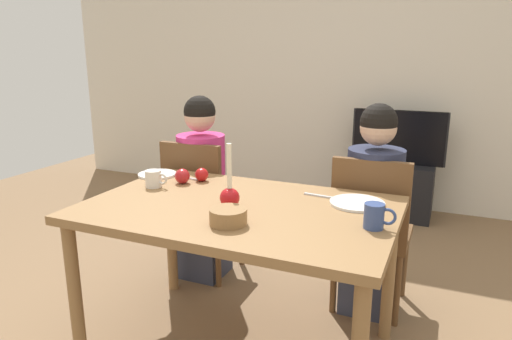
% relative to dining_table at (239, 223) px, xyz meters
% --- Properties ---
extents(back_wall, '(6.40, 0.10, 2.60)m').
position_rel_dining_table_xyz_m(back_wall, '(0.00, 2.60, 0.63)').
color(back_wall, beige).
rests_on(back_wall, ground).
extents(dining_table, '(1.40, 0.90, 0.75)m').
position_rel_dining_table_xyz_m(dining_table, '(0.00, 0.00, 0.00)').
color(dining_table, olive).
rests_on(dining_table, ground).
extents(chair_left, '(0.40, 0.40, 0.90)m').
position_rel_dining_table_xyz_m(chair_left, '(-0.56, 0.61, -0.15)').
color(chair_left, brown).
rests_on(chair_left, ground).
extents(chair_right, '(0.40, 0.40, 0.90)m').
position_rel_dining_table_xyz_m(chair_right, '(0.50, 0.61, -0.15)').
color(chair_right, brown).
rests_on(chair_right, ground).
extents(person_left_child, '(0.30, 0.30, 1.17)m').
position_rel_dining_table_xyz_m(person_left_child, '(-0.56, 0.64, -0.10)').
color(person_left_child, '#33384C').
rests_on(person_left_child, ground).
extents(person_right_child, '(0.30, 0.30, 1.17)m').
position_rel_dining_table_xyz_m(person_right_child, '(0.50, 0.64, -0.10)').
color(person_right_child, '#33384C').
rests_on(person_right_child, ground).
extents(tv_stand, '(0.64, 0.40, 0.48)m').
position_rel_dining_table_xyz_m(tv_stand, '(0.44, 2.30, -0.43)').
color(tv_stand, black).
rests_on(tv_stand, ground).
extents(tv, '(0.79, 0.05, 0.46)m').
position_rel_dining_table_xyz_m(tv, '(0.44, 2.30, 0.04)').
color(tv, black).
rests_on(tv, tv_stand).
extents(candle_centerpiece, '(0.09, 0.09, 0.29)m').
position_rel_dining_table_xyz_m(candle_centerpiece, '(-0.03, -0.04, 0.15)').
color(candle_centerpiece, red).
rests_on(candle_centerpiece, dining_table).
extents(plate_left, '(0.21, 0.21, 0.01)m').
position_rel_dining_table_xyz_m(plate_left, '(-0.65, 0.29, 0.09)').
color(plate_left, white).
rests_on(plate_left, dining_table).
extents(plate_right, '(0.25, 0.25, 0.01)m').
position_rel_dining_table_xyz_m(plate_right, '(0.49, 0.23, 0.09)').
color(plate_right, white).
rests_on(plate_right, dining_table).
extents(mug_left, '(0.13, 0.08, 0.09)m').
position_rel_dining_table_xyz_m(mug_left, '(-0.53, 0.10, 0.13)').
color(mug_left, silver).
rests_on(mug_left, dining_table).
extents(mug_right, '(0.13, 0.08, 0.10)m').
position_rel_dining_table_xyz_m(mug_right, '(0.61, -0.04, 0.13)').
color(mug_right, '#33477F').
rests_on(mug_right, dining_table).
extents(fork_left, '(0.18, 0.04, 0.01)m').
position_rel_dining_table_xyz_m(fork_left, '(-0.47, 0.30, 0.09)').
color(fork_left, silver).
rests_on(fork_left, dining_table).
extents(fork_right, '(0.18, 0.03, 0.01)m').
position_rel_dining_table_xyz_m(fork_right, '(0.31, 0.28, 0.09)').
color(fork_right, silver).
rests_on(fork_right, dining_table).
extents(bowl_walnuts, '(0.15, 0.15, 0.07)m').
position_rel_dining_table_xyz_m(bowl_walnuts, '(0.06, -0.22, 0.12)').
color(bowl_walnuts, olive).
rests_on(bowl_walnuts, dining_table).
extents(apple_near_candle, '(0.08, 0.08, 0.08)m').
position_rel_dining_table_xyz_m(apple_near_candle, '(-0.43, 0.21, 0.12)').
color(apple_near_candle, '#AB1C1F').
rests_on(apple_near_candle, dining_table).
extents(apple_by_left_plate, '(0.07, 0.07, 0.07)m').
position_rel_dining_table_xyz_m(apple_by_left_plate, '(-0.36, 0.29, 0.12)').
color(apple_by_left_plate, red).
rests_on(apple_by_left_plate, dining_table).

